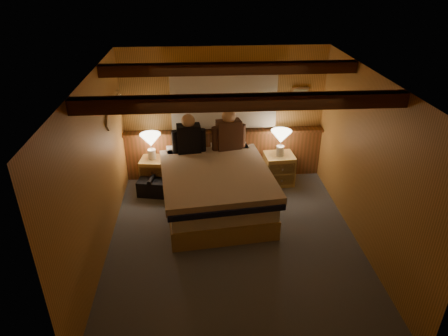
{
  "coord_description": "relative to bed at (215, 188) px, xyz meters",
  "views": [
    {
      "loc": [
        -0.48,
        -4.66,
        3.65
      ],
      "look_at": [
        -0.12,
        0.4,
        1.01
      ],
      "focal_mm": 32.0,
      "sensor_mm": 36.0,
      "label": 1
    }
  ],
  "objects": [
    {
      "name": "floor",
      "position": [
        0.22,
        -0.91,
        -0.38
      ],
      "size": [
        4.2,
        4.2,
        0.0
      ],
      "primitive_type": "plane",
      "color": "#4C515B",
      "rests_on": "ground"
    },
    {
      "name": "ceiling",
      "position": [
        0.22,
        -0.91,
        2.02
      ],
      "size": [
        4.2,
        4.2,
        0.0
      ],
      "primitive_type": "plane",
      "rotation": [
        3.14,
        0.0,
        0.0
      ],
      "color": "#DBA652",
      "rests_on": "wall_back"
    },
    {
      "name": "wall_back",
      "position": [
        0.22,
        1.19,
        0.82
      ],
      "size": [
        3.6,
        0.0,
        3.6
      ],
      "primitive_type": "plane",
      "rotation": [
        1.57,
        0.0,
        0.0
      ],
      "color": "#CC9349",
      "rests_on": "floor"
    },
    {
      "name": "wall_left",
      "position": [
        -1.58,
        -0.91,
        0.82
      ],
      "size": [
        0.0,
        4.2,
        4.2
      ],
      "primitive_type": "plane",
      "rotation": [
        1.57,
        0.0,
        1.57
      ],
      "color": "#CC9349",
      "rests_on": "floor"
    },
    {
      "name": "wall_right",
      "position": [
        2.02,
        -0.91,
        0.82
      ],
      "size": [
        0.0,
        4.2,
        4.2
      ],
      "primitive_type": "plane",
      "rotation": [
        1.57,
        0.0,
        -1.57
      ],
      "color": "#CC9349",
      "rests_on": "floor"
    },
    {
      "name": "wall_front",
      "position": [
        0.22,
        -3.01,
        0.82
      ],
      "size": [
        3.6,
        0.0,
        3.6
      ],
      "primitive_type": "plane",
      "rotation": [
        -1.57,
        0.0,
        0.0
      ],
      "color": "#CC9349",
      "rests_on": "floor"
    },
    {
      "name": "wainscot",
      "position": [
        0.22,
        1.12,
        0.1
      ],
      "size": [
        3.6,
        0.23,
        0.94
      ],
      "color": "brown",
      "rests_on": "wall_back"
    },
    {
      "name": "curtain_window",
      "position": [
        0.22,
        1.12,
        1.14
      ],
      "size": [
        2.18,
        0.09,
        1.11
      ],
      "color": "#4A2512",
      "rests_on": "wall_back"
    },
    {
      "name": "ceiling_beams",
      "position": [
        0.22,
        -0.76,
        1.93
      ],
      "size": [
        3.6,
        1.65,
        0.16
      ],
      "color": "#4A2512",
      "rests_on": "ceiling"
    },
    {
      "name": "coat_rail",
      "position": [
        -1.5,
        0.66,
        1.29
      ],
      "size": [
        0.05,
        0.55,
        0.24
      ],
      "color": "silver",
      "rests_on": "wall_left"
    },
    {
      "name": "framed_print",
      "position": [
        1.57,
        1.16,
        1.17
      ],
      "size": [
        0.3,
        0.04,
        0.25
      ],
      "color": "tan",
      "rests_on": "wall_back"
    },
    {
      "name": "bed",
      "position": [
        0.0,
        0.0,
        0.0
      ],
      "size": [
        1.87,
        2.31,
        0.73
      ],
      "rotation": [
        0.0,
        0.0,
        0.11
      ],
      "color": "#A98948",
      "rests_on": "floor"
    },
    {
      "name": "nightstand_left",
      "position": [
        -1.04,
        0.85,
        -0.12
      ],
      "size": [
        0.53,
        0.49,
        0.53
      ],
      "rotation": [
        0.0,
        0.0,
        -0.14
      ],
      "color": "#A98948",
      "rests_on": "floor"
    },
    {
      "name": "nightstand_right",
      "position": [
        1.19,
        0.77,
        -0.1
      ],
      "size": [
        0.54,
        0.49,
        0.56
      ],
      "rotation": [
        0.0,
        0.0,
        0.06
      ],
      "color": "#A98948",
      "rests_on": "floor"
    },
    {
      "name": "lamp_left",
      "position": [
        -1.08,
        0.86,
        0.48
      ],
      "size": [
        0.36,
        0.36,
        0.47
      ],
      "color": "silver",
      "rests_on": "nightstand_left"
    },
    {
      "name": "lamp_right",
      "position": [
        1.19,
        0.76,
        0.51
      ],
      "size": [
        0.36,
        0.36,
        0.47
      ],
      "color": "silver",
      "rests_on": "nightstand_right"
    },
    {
      "name": "person_left",
      "position": [
        -0.41,
        0.67,
        0.63
      ],
      "size": [
        0.58,
        0.26,
        0.7
      ],
      "rotation": [
        0.0,
        0.0,
        0.1
      ],
      "color": "black",
      "rests_on": "bed"
    },
    {
      "name": "person_right",
      "position": [
        0.28,
        0.76,
        0.64
      ],
      "size": [
        0.59,
        0.31,
        0.73
      ],
      "rotation": [
        0.0,
        0.0,
        0.2
      ],
      "color": "#472B1C",
      "rests_on": "bed"
    },
    {
      "name": "duffel_bag",
      "position": [
        -1.08,
        0.5,
        -0.23
      ],
      "size": [
        0.52,
        0.37,
        0.34
      ],
      "rotation": [
        0.0,
        0.0,
        -0.2
      ],
      "color": "black",
      "rests_on": "floor"
    }
  ]
}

